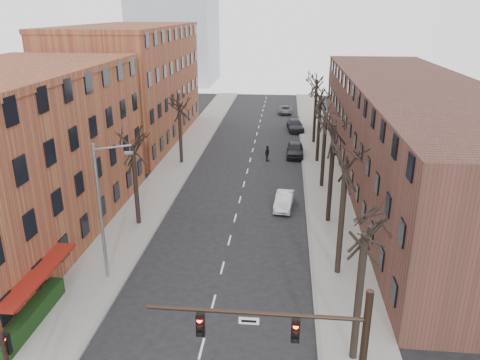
# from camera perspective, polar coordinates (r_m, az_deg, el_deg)

# --- Properties ---
(sidewalk_left) EXTENTS (4.00, 90.00, 0.15)m
(sidewalk_left) POSITION_cam_1_polar(r_m,az_deg,el_deg) (54.08, -7.32, 2.46)
(sidewalk_left) COLOR gray
(sidewalk_left) RESTS_ON ground
(sidewalk_right) EXTENTS (4.00, 90.00, 0.15)m
(sidewalk_right) POSITION_cam_1_polar(r_m,az_deg,el_deg) (52.92, 9.84, 1.93)
(sidewalk_right) COLOR gray
(sidewalk_right) RESTS_ON ground
(building_left_near) EXTENTS (12.00, 26.00, 12.00)m
(building_left_near) POSITION_cam_1_polar(r_m,az_deg,el_deg) (37.59, -26.58, 1.99)
(building_left_near) COLOR brown
(building_left_near) RESTS_ON ground
(building_left_far) EXTENTS (12.00, 28.00, 14.00)m
(building_left_far) POSITION_cam_1_polar(r_m,az_deg,el_deg) (63.13, -13.03, 11.12)
(building_left_far) COLOR brown
(building_left_far) RESTS_ON ground
(building_right) EXTENTS (12.00, 50.00, 10.00)m
(building_right) POSITION_cam_1_polar(r_m,az_deg,el_deg) (48.14, 20.14, 5.27)
(building_right) COLOR #502C25
(building_right) RESTS_ON ground
(awning_left) EXTENTS (1.20, 7.00, 0.15)m
(awning_left) POSITION_cam_1_polar(r_m,az_deg,el_deg) (29.87, -22.67, -14.81)
(awning_left) COLOR maroon
(awning_left) RESTS_ON ground
(hedge) EXTENTS (0.80, 6.00, 1.00)m
(hedge) POSITION_cam_1_polar(r_m,az_deg,el_deg) (28.86, -23.95, -14.79)
(hedge) COLOR #1A3613
(hedge) RESTS_ON sidewalk_left
(tree_right_a) EXTENTS (5.20, 5.20, 10.00)m
(tree_right_a) POSITION_cam_1_polar(r_m,az_deg,el_deg) (25.48, 13.55, -20.44)
(tree_right_a) COLOR black
(tree_right_a) RESTS_ON ground
(tree_right_b) EXTENTS (5.20, 5.20, 10.80)m
(tree_right_b) POSITION_cam_1_polar(r_m,az_deg,el_deg) (31.94, 11.74, -11.11)
(tree_right_b) COLOR black
(tree_right_b) RESTS_ON ground
(tree_right_c) EXTENTS (5.20, 5.20, 11.60)m
(tree_right_c) POSITION_cam_1_polar(r_m,az_deg,el_deg) (38.98, 10.64, -5.03)
(tree_right_c) COLOR black
(tree_right_c) RESTS_ON ground
(tree_right_d) EXTENTS (5.20, 5.20, 10.00)m
(tree_right_d) POSITION_cam_1_polar(r_m,az_deg,el_deg) (46.33, 9.88, -0.84)
(tree_right_d) COLOR black
(tree_right_d) RESTS_ON ground
(tree_right_e) EXTENTS (5.20, 5.20, 10.80)m
(tree_right_e) POSITION_cam_1_polar(r_m,az_deg,el_deg) (53.86, 9.34, 2.20)
(tree_right_e) COLOR black
(tree_right_e) RESTS_ON ground
(tree_right_f) EXTENTS (5.20, 5.20, 11.60)m
(tree_right_f) POSITION_cam_1_polar(r_m,az_deg,el_deg) (61.52, 8.93, 4.48)
(tree_right_f) COLOR black
(tree_right_f) RESTS_ON ground
(tree_left_a) EXTENTS (5.20, 5.20, 9.50)m
(tree_left_a) POSITION_cam_1_polar(r_m,az_deg,el_deg) (38.73, -12.21, -5.31)
(tree_left_a) COLOR black
(tree_left_a) RESTS_ON ground
(tree_left_b) EXTENTS (5.20, 5.20, 9.50)m
(tree_left_b) POSITION_cam_1_polar(r_m,az_deg,el_deg) (53.09, -7.13, 2.04)
(tree_left_b) COLOR black
(tree_left_b) RESTS_ON ground
(signal_mast_arm) EXTENTS (8.14, 0.30, 7.20)m
(signal_mast_arm) POSITION_cam_1_polar(r_m,az_deg,el_deg) (18.61, 9.77, -20.13)
(signal_mast_arm) COLOR black
(signal_mast_arm) RESTS_ON ground
(streetlight) EXTENTS (2.45, 0.22, 9.03)m
(streetlight) POSITION_cam_1_polar(r_m,az_deg,el_deg) (29.69, -16.41, -3.17)
(streetlight) COLOR slate
(streetlight) RESTS_ON ground
(silver_sedan) EXTENTS (1.82, 4.21, 1.35)m
(silver_sedan) POSITION_cam_1_polar(r_m,az_deg,el_deg) (40.84, 5.39, -2.52)
(silver_sedan) COLOR silver
(silver_sedan) RESTS_ON ground
(parked_car_near) EXTENTS (1.99, 4.85, 1.65)m
(parked_car_near) POSITION_cam_1_polar(r_m,az_deg,el_deg) (55.41, 6.73, 3.73)
(parked_car_near) COLOR black
(parked_car_near) RESTS_ON ground
(parked_car_mid) EXTENTS (2.65, 5.44, 1.53)m
(parked_car_mid) POSITION_cam_1_polar(r_m,az_deg,el_deg) (67.46, 6.74, 6.64)
(parked_car_mid) COLOR black
(parked_car_mid) RESTS_ON ground
(parked_car_far) EXTENTS (2.12, 4.50, 1.24)m
(parked_car_far) POSITION_cam_1_polar(r_m,az_deg,el_deg) (78.75, 5.53, 8.52)
(parked_car_far) COLOR #515358
(parked_car_far) RESTS_ON ground
(pedestrian_crossing) EXTENTS (0.83, 1.17, 1.84)m
(pedestrian_crossing) POSITION_cam_1_polar(r_m,az_deg,el_deg) (53.25, 3.35, 3.26)
(pedestrian_crossing) COLOR black
(pedestrian_crossing) RESTS_ON ground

